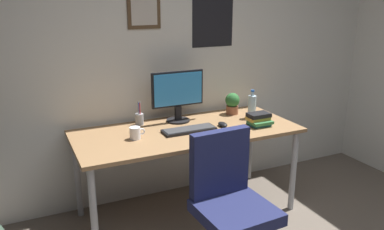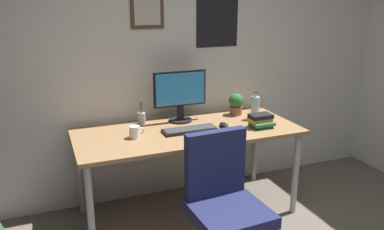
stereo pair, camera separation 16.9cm
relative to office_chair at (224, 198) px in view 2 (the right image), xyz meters
name	(u,v)px [view 2 (the right image)]	position (x,y,z in m)	size (l,w,h in m)	color
wall_back	(178,53)	(0.14, 1.24, 0.77)	(4.40, 0.10, 2.60)	silver
desk	(187,137)	(0.04, 0.76, 0.15)	(1.80, 0.79, 0.75)	#936D47
office_chair	(224,198)	(0.00, 0.00, 0.00)	(0.56, 0.57, 0.95)	#1E234C
monitor	(180,94)	(0.07, 1.00, 0.46)	(0.46, 0.20, 0.43)	black
keyboard	(190,130)	(0.04, 0.72, 0.23)	(0.43, 0.15, 0.03)	black
computer_mouse	(224,125)	(0.34, 0.71, 0.24)	(0.06, 0.11, 0.04)	black
water_bottle	(255,107)	(0.69, 0.81, 0.33)	(0.07, 0.07, 0.25)	silver
coffee_mug_near	(135,132)	(-0.40, 0.73, 0.27)	(0.12, 0.08, 0.09)	white
potted_plant	(236,103)	(0.60, 0.99, 0.33)	(0.13, 0.13, 0.19)	brown
pen_cup	(141,118)	(-0.26, 1.04, 0.28)	(0.07, 0.07, 0.20)	#9EA0A5
book_stack_left	(261,121)	(0.63, 0.60, 0.27)	(0.19, 0.17, 0.11)	#26727A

